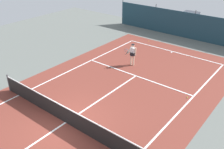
{
  "coord_description": "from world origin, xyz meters",
  "views": [
    {
      "loc": [
        8.16,
        -6.5,
        8.14
      ],
      "look_at": [
        -0.35,
        4.22,
        0.9
      ],
      "focal_mm": 40.45,
      "sensor_mm": 36.0,
      "label": 1
    }
  ],
  "objects_px": {
    "tennis_player": "(132,53)",
    "tennis_ball_near_player": "(149,41)",
    "tennis_net": "(65,114)",
    "tennis_ball_midcourt": "(187,98)",
    "parked_car": "(189,21)"
  },
  "relations": [
    {
      "from": "tennis_ball_near_player",
      "to": "tennis_player",
      "type": "bearing_deg",
      "value": -72.16
    },
    {
      "from": "tennis_player",
      "to": "tennis_ball_near_player",
      "type": "height_order",
      "value": "tennis_player"
    },
    {
      "from": "tennis_player",
      "to": "tennis_ball_midcourt",
      "type": "distance_m",
      "value": 5.41
    },
    {
      "from": "tennis_player",
      "to": "tennis_ball_midcourt",
      "type": "bearing_deg",
      "value": 156.79
    },
    {
      "from": "tennis_player",
      "to": "tennis_ball_near_player",
      "type": "xyz_separation_m",
      "value": [
        -1.64,
        5.08,
        -0.93
      ]
    },
    {
      "from": "tennis_net",
      "to": "tennis_ball_near_player",
      "type": "height_order",
      "value": "tennis_net"
    },
    {
      "from": "tennis_net",
      "to": "tennis_ball_midcourt",
      "type": "distance_m",
      "value": 7.15
    },
    {
      "from": "tennis_net",
      "to": "parked_car",
      "type": "distance_m",
      "value": 18.72
    },
    {
      "from": "tennis_player",
      "to": "tennis_ball_near_player",
      "type": "bearing_deg",
      "value": -77.14
    },
    {
      "from": "tennis_net",
      "to": "tennis_ball_midcourt",
      "type": "height_order",
      "value": "tennis_net"
    },
    {
      "from": "tennis_ball_midcourt",
      "to": "tennis_player",
      "type": "bearing_deg",
      "value": 161.77
    },
    {
      "from": "tennis_ball_near_player",
      "to": "parked_car",
      "type": "height_order",
      "value": "parked_car"
    },
    {
      "from": "parked_car",
      "to": "tennis_player",
      "type": "bearing_deg",
      "value": 89.08
    },
    {
      "from": "tennis_ball_midcourt",
      "to": "parked_car",
      "type": "distance_m",
      "value": 13.83
    },
    {
      "from": "tennis_net",
      "to": "tennis_ball_near_player",
      "type": "relative_size",
      "value": 153.33
    }
  ]
}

